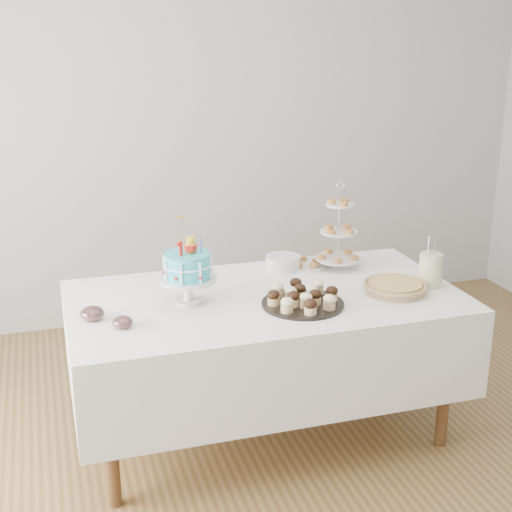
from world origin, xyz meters
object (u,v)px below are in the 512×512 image
object	(u,v)px
jam_bowl_a	(123,322)
birthday_cake	(188,280)
table	(265,337)
utensil_pitcher	(431,269)
cupcake_tray	(303,297)
tiered_stand	(339,232)
pastry_plate	(305,264)
plate_stack	(283,263)
jam_bowl_b	(92,314)
pie	(395,287)

from	to	relation	value
jam_bowl_a	birthday_cake	bearing A→B (deg)	31.03
jam_bowl_a	table	bearing A→B (deg)	14.66
jam_bowl_a	utensil_pitcher	bearing A→B (deg)	2.62
cupcake_tray	utensil_pitcher	bearing A→B (deg)	4.49
tiered_stand	pastry_plate	size ratio (longest dim) A/B	2.00
cupcake_tray	pastry_plate	bearing A→B (deg)	68.27
table	birthday_cake	xyz separation A→B (m)	(-0.38, 0.02, 0.34)
birthday_cake	plate_stack	world-z (taller)	birthday_cake
pastry_plate	birthday_cake	bearing A→B (deg)	-154.98
tiered_stand	table	bearing A→B (deg)	-150.77
pastry_plate	plate_stack	bearing A→B (deg)	-177.88
utensil_pitcher	table	bearing A→B (deg)	154.22
table	tiered_stand	bearing A→B (deg)	29.23
pastry_plate	jam_bowl_b	world-z (taller)	jam_bowl_b
plate_stack	birthday_cake	bearing A→B (deg)	-150.77
tiered_stand	jam_bowl_a	world-z (taller)	tiered_stand
plate_stack	jam_bowl_a	xyz separation A→B (m)	(-0.93, -0.54, -0.01)
table	plate_stack	size ratio (longest dim) A/B	10.09
birthday_cake	plate_stack	xyz separation A→B (m)	(0.59, 0.33, -0.08)
cupcake_tray	jam_bowl_a	world-z (taller)	cupcake_tray
cupcake_tray	pastry_plate	size ratio (longest dim) A/B	1.64
birthday_cake	tiered_stand	size ratio (longest dim) A/B	0.88
birthday_cake	utensil_pitcher	distance (m)	1.23
tiered_stand	pie	bearing A→B (deg)	-73.93
pie	jam_bowl_a	world-z (taller)	jam_bowl_a
pie	tiered_stand	size ratio (longest dim) A/B	0.66
pastry_plate	pie	bearing A→B (deg)	-59.74
cupcake_tray	jam_bowl_b	xyz separation A→B (m)	(-0.97, 0.11, -0.01)
pie	jam_bowl_a	distance (m)	1.35
tiered_stand	jam_bowl_a	xyz separation A→B (m)	(-1.23, -0.47, -0.18)
cupcake_tray	utensil_pitcher	world-z (taller)	utensil_pitcher
birthday_cake	jam_bowl_b	size ratio (longest dim) A/B	3.89
jam_bowl_b	jam_bowl_a	bearing A→B (deg)	-47.05
cupcake_tray	jam_bowl_a	bearing A→B (deg)	-178.94
jam_bowl_a	jam_bowl_b	distance (m)	0.18
pastry_plate	jam_bowl_a	distance (m)	1.19
birthday_cake	pie	bearing A→B (deg)	-28.19
utensil_pitcher	cupcake_tray	bearing A→B (deg)	166.63
cupcake_tray	jam_bowl_b	bearing A→B (deg)	173.35
plate_stack	jam_bowl_b	bearing A→B (deg)	-158.85
birthday_cake	tiered_stand	bearing A→B (deg)	-2.33
cupcake_tray	birthday_cake	bearing A→B (deg)	159.86
cupcake_tray	jam_bowl_a	xyz separation A→B (m)	(-0.85, -0.02, -0.02)
pastry_plate	jam_bowl_a	bearing A→B (deg)	-152.99
jam_bowl_a	jam_bowl_b	bearing A→B (deg)	132.95
utensil_pitcher	birthday_cake	bearing A→B (deg)	155.98
table	birthday_cake	size ratio (longest dim) A/B	4.52
pastry_plate	jam_bowl_a	xyz separation A→B (m)	(-1.06, -0.54, 0.01)
pie	table	bearing A→B (deg)	166.92
birthday_cake	pastry_plate	distance (m)	0.80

